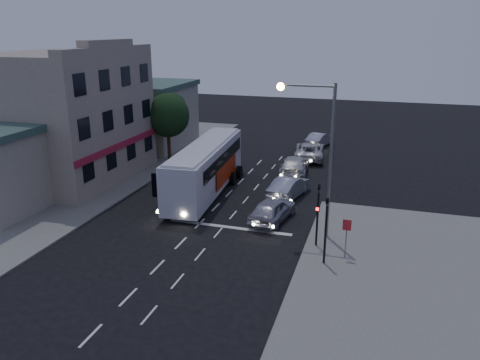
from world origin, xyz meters
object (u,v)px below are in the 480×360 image
(tour_bus, at_px, (206,167))
(street_tree, at_px, (168,113))
(traffic_signal_side, at_px, (326,223))
(regulatory_sign, at_px, (346,232))
(car_sedan_a, at_px, (289,187))
(car_sedan_c, at_px, (309,151))
(car_extra, at_px, (319,139))
(streetlight, at_px, (320,144))
(car_sedan_b, at_px, (295,165))
(traffic_signal_main, at_px, (318,208))
(car_suv, at_px, (272,210))

(tour_bus, bearing_deg, street_tree, 127.02)
(tour_bus, xyz_separation_m, street_tree, (-6.52, 7.45, 2.43))
(traffic_signal_side, bearing_deg, regulatory_sign, 43.92)
(car_sedan_a, bearing_deg, car_sedan_c, -76.49)
(traffic_signal_side, xyz_separation_m, regulatory_sign, (1.00, 0.96, -0.82))
(car_extra, bearing_deg, street_tree, 52.77)
(car_sedan_a, xyz_separation_m, streetlight, (2.86, -6.38, 4.96))
(car_sedan_c, height_order, car_extra, car_sedan_c)
(car_sedan_b, distance_m, street_tree, 12.59)
(tour_bus, xyz_separation_m, streetlight, (9.03, -5.37, 3.67))
(traffic_signal_side, bearing_deg, traffic_signal_main, 109.49)
(car_sedan_a, height_order, street_tree, street_tree)
(car_sedan_a, bearing_deg, streetlight, 126.44)
(regulatory_sign, bearing_deg, street_tree, 138.92)
(car_sedan_a, distance_m, car_extra, 16.35)
(tour_bus, bearing_deg, regulatory_sign, -39.55)
(car_sedan_a, relative_size, car_extra, 1.06)
(car_sedan_a, bearing_deg, car_sedan_b, -71.07)
(car_suv, height_order, traffic_signal_side, traffic_signal_side)
(regulatory_sign, xyz_separation_m, streetlight, (-1.96, 2.44, 4.14))
(traffic_signal_side, distance_m, street_tree, 23.24)
(car_sedan_b, distance_m, car_extra, 10.60)
(car_extra, height_order, traffic_signal_side, traffic_signal_side)
(car_sedan_c, relative_size, traffic_signal_main, 1.40)
(streetlight, bearing_deg, traffic_signal_side, -74.30)
(car_extra, bearing_deg, regulatory_sign, 115.63)
(traffic_signal_main, distance_m, traffic_signal_side, 2.10)
(regulatory_sign, height_order, street_tree, street_tree)
(car_sedan_b, distance_m, regulatory_sign, 15.61)
(car_suv, height_order, car_extra, car_suv)
(car_extra, relative_size, regulatory_sign, 2.00)
(car_sedan_b, relative_size, street_tree, 0.86)
(tour_bus, xyz_separation_m, car_sedan_a, (6.17, 1.01, -1.30))
(tour_bus, xyz_separation_m, car_sedan_b, (5.49, 6.78, -1.29))
(tour_bus, distance_m, car_sedan_c, 13.42)
(traffic_signal_side, bearing_deg, car_extra, 98.33)
(car_sedan_c, distance_m, street_tree, 13.75)
(traffic_signal_main, bearing_deg, car_sedan_b, 105.62)
(car_suv, relative_size, traffic_signal_main, 1.11)
(regulatory_sign, distance_m, street_tree, 23.40)
(streetlight, bearing_deg, tour_bus, 149.27)
(car_sedan_a, bearing_deg, traffic_signal_side, 123.60)
(regulatory_sign, xyz_separation_m, street_tree, (-17.51, 15.26, 2.90))
(car_sedan_c, xyz_separation_m, car_extra, (0.23, 5.39, -0.07))
(car_sedan_a, distance_m, streetlight, 8.58)
(tour_bus, height_order, car_sedan_a, tour_bus)
(tour_bus, height_order, traffic_signal_main, traffic_signal_main)
(traffic_signal_main, bearing_deg, streetlight, 100.20)
(tour_bus, distance_m, car_sedan_a, 6.38)
(car_extra, height_order, street_tree, street_tree)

